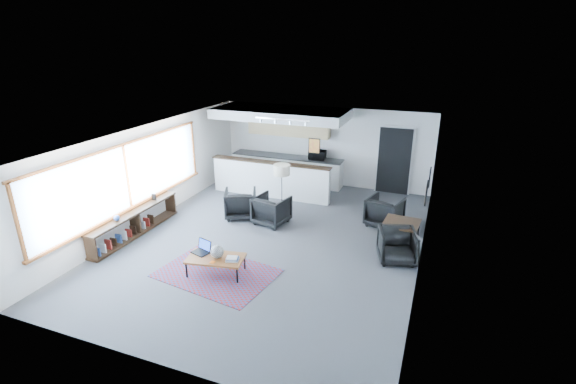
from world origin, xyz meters
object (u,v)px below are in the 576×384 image
(dining_chair_far, at_px, (385,212))
(dining_chair_near, at_px, (397,247))
(armchair_left, at_px, (241,202))
(microwave, at_px, (317,154))
(armchair_right, at_px, (272,209))
(laptop, at_px, (203,248))
(book_stack, at_px, (232,259))
(dining_table, at_px, (401,225))
(floor_lamp, at_px, (282,172))
(coffee_table, at_px, (216,259))
(ceramic_pot, at_px, (217,252))

(dining_chair_far, bearing_deg, dining_chair_near, 121.80)
(armchair_left, bearing_deg, microwave, -135.10)
(armchair_right, bearing_deg, dining_chair_near, 176.77)
(microwave, bearing_deg, armchair_left, -113.68)
(dining_chair_near, relative_size, dining_chair_far, 0.94)
(laptop, height_order, book_stack, laptop)
(dining_chair_near, distance_m, microwave, 5.24)
(dining_table, height_order, dining_chair_near, dining_chair_near)
(armchair_left, bearing_deg, floor_lamp, 172.79)
(coffee_table, relative_size, dining_chair_near, 1.85)
(coffee_table, distance_m, dining_table, 4.31)
(armchair_left, relative_size, dining_chair_far, 1.18)
(laptop, bearing_deg, armchair_right, 96.18)
(laptop, xyz_separation_m, armchair_left, (-0.49, 2.73, -0.03))
(armchair_left, bearing_deg, coffee_table, 82.65)
(floor_lamp, height_order, dining_table, floor_lamp)
(coffee_table, distance_m, microwave, 6.10)
(coffee_table, xyz_separation_m, dining_chair_far, (2.94, 3.71, 0.01))
(microwave, bearing_deg, ceramic_pot, -95.71)
(laptop, distance_m, floor_lamp, 3.25)
(book_stack, relative_size, armchair_left, 0.36)
(book_stack, bearing_deg, floor_lamp, 92.97)
(coffee_table, distance_m, dining_chair_far, 4.73)
(book_stack, distance_m, armchair_left, 3.11)
(armchair_left, bearing_deg, laptop, 75.87)
(ceramic_pot, height_order, armchair_right, armchair_right)
(dining_chair_near, bearing_deg, dining_table, 73.34)
(floor_lamp, distance_m, microwave, 2.86)
(dining_chair_far, bearing_deg, coffee_table, 66.49)
(coffee_table, relative_size, floor_lamp, 0.83)
(armchair_left, distance_m, dining_table, 4.36)
(armchair_left, xyz_separation_m, dining_table, (4.35, -0.32, 0.18))
(floor_lamp, bearing_deg, dining_chair_far, 10.75)
(armchair_right, xyz_separation_m, microwave, (0.24, 3.28, 0.69))
(laptop, relative_size, floor_lamp, 0.28)
(book_stack, distance_m, microwave, 6.07)
(book_stack, height_order, dining_chair_far, dining_chair_far)
(dining_table, relative_size, microwave, 1.60)
(coffee_table, bearing_deg, armchair_left, 96.58)
(armchair_left, distance_m, floor_lamp, 1.46)
(armchair_left, distance_m, dining_chair_far, 3.90)
(coffee_table, height_order, dining_chair_far, dining_chair_far)
(laptop, distance_m, armchair_right, 2.68)
(coffee_table, xyz_separation_m, ceramic_pot, (0.04, 0.01, 0.17))
(dining_chair_near, bearing_deg, armchair_left, 151.24)
(book_stack, bearing_deg, dining_table, 39.26)
(armchair_left, height_order, dining_chair_near, armchair_left)
(floor_lamp, bearing_deg, dining_chair_near, -21.30)
(ceramic_pot, relative_size, dining_chair_far, 0.38)
(ceramic_pot, xyz_separation_m, armchair_right, (0.06, 2.76, -0.10))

